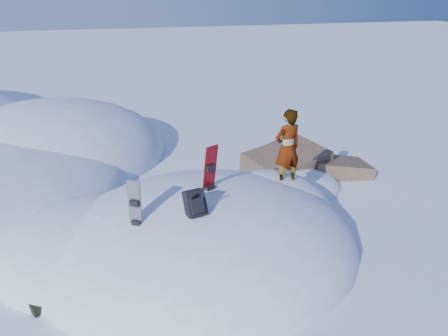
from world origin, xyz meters
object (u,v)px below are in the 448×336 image
object	(u,v)px
snowboard_red	(209,180)
snowboard_dark	(136,215)
person	(287,148)
backpack	(195,203)

from	to	relation	value
snowboard_red	snowboard_dark	xyz separation A→B (m)	(-1.62, -0.69, -0.19)
snowboard_dark	person	distance (m)	3.89
snowboard_dark	backpack	size ratio (longest dim) A/B	2.32
snowboard_red	backpack	size ratio (longest dim) A/B	2.64
backpack	person	distance (m)	2.95
person	backpack	bearing A→B (deg)	19.50
backpack	snowboard_red	bearing A→B (deg)	47.53
snowboard_dark	person	size ratio (longest dim) A/B	0.76
snowboard_red	person	distance (m)	2.13
snowboard_dark	backpack	world-z (taller)	snowboard_dark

